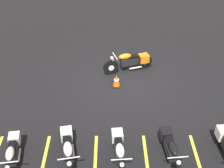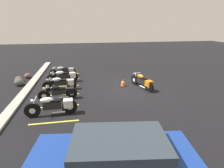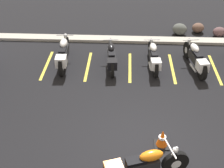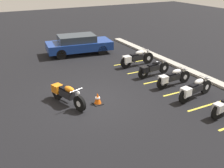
{
  "view_description": "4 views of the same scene",
  "coord_description": "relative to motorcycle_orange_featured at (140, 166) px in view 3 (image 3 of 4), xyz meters",
  "views": [
    {
      "loc": [
        0.72,
        10.76,
        7.36
      ],
      "look_at": [
        0.64,
        1.52,
        0.94
      ],
      "focal_mm": 50.0,
      "sensor_mm": 36.0,
      "label": 1
    },
    {
      "loc": [
        -10.37,
        2.97,
        3.96
      ],
      "look_at": [
        -0.31,
        1.16,
        0.46
      ],
      "focal_mm": 28.0,
      "sensor_mm": 36.0,
      "label": 2
    },
    {
      "loc": [
        -0.58,
        -5.71,
        6.03
      ],
      "look_at": [
        -0.95,
        1.94,
        0.8
      ],
      "focal_mm": 50.0,
      "sensor_mm": 36.0,
      "label": 3
    },
    {
      "loc": [
        9.47,
        -3.79,
        5.2
      ],
      "look_at": [
        0.38,
        1.01,
        0.74
      ],
      "focal_mm": 42.0,
      "sensor_mm": 36.0,
      "label": 4
    }
  ],
  "objects": [
    {
      "name": "parked_bike_3",
      "position": [
        2.16,
        5.11,
        -0.01
      ],
      "size": [
        0.75,
        2.18,
        0.86
      ],
      "rotation": [
        0.0,
        0.0,
        1.75
      ],
      "color": "black",
      "rests_on": "ground"
    },
    {
      "name": "traffic_cone",
      "position": [
        0.63,
        1.16,
        -0.23
      ],
      "size": [
        0.4,
        0.4,
        0.51
      ],
      "color": "black",
      "rests_on": "ground"
    },
    {
      "name": "stall_line_1",
      "position": [
        -1.78,
        5.13,
        -0.46
      ],
      "size": [
        0.1,
        2.1,
        0.0
      ],
      "primitive_type": "cube",
      "color": "gold",
      "rests_on": "ground"
    },
    {
      "name": "stall_line_3",
      "position": [
        1.36,
        5.13,
        -0.46
      ],
      "size": [
        0.1,
        2.1,
        0.0
      ],
      "primitive_type": "cube",
      "color": "gold",
      "rests_on": "ground"
    },
    {
      "name": "stall_line_0",
      "position": [
        -3.35,
        5.13,
        -0.46
      ],
      "size": [
        0.1,
        2.1,
        0.0
      ],
      "primitive_type": "cube",
      "color": "gold",
      "rests_on": "ground"
    },
    {
      "name": "parked_bike_2",
      "position": [
        0.64,
        5.15,
        -0.03
      ],
      "size": [
        0.59,
        2.1,
        0.83
      ],
      "rotation": [
        0.0,
        0.0,
        1.64
      ],
      "color": "black",
      "rests_on": "ground"
    },
    {
      "name": "landscape_rock_1",
      "position": [
        3.7,
        7.97,
        -0.26
      ],
      "size": [
        0.74,
        0.71,
        0.41
      ],
      "primitive_type": "ellipsoid",
      "rotation": [
        0.0,
        0.0,
        0.48
      ],
      "color": "brown",
      "rests_on": "ground"
    },
    {
      "name": "landscape_rock_0",
      "position": [
        2.85,
        8.36,
        -0.26
      ],
      "size": [
        0.76,
        0.76,
        0.42
      ],
      "primitive_type": "ellipsoid",
      "rotation": [
        0.0,
        0.0,
        0.81
      ],
      "color": "brown",
      "rests_on": "ground"
    },
    {
      "name": "landscape_rock_2",
      "position": [
        1.98,
        8.07,
        -0.21
      ],
      "size": [
        0.86,
        0.86,
        0.5
      ],
      "primitive_type": "ellipsoid",
      "rotation": [
        0.0,
        0.0,
        2.58
      ],
      "color": "#4A4E4A",
      "rests_on": "ground"
    },
    {
      "name": "stall_line_4",
      "position": [
        2.93,
        5.13,
        -0.46
      ],
      "size": [
        0.1,
        2.1,
        0.0
      ],
      "primitive_type": "cube",
      "color": "gold",
      "rests_on": "ground"
    },
    {
      "name": "motorcycle_orange_featured",
      "position": [
        0.0,
        0.0,
        0.0
      ],
      "size": [
        2.16,
        0.94,
        0.88
      ],
      "rotation": [
        0.0,
        0.0,
        0.31
      ],
      "color": "black",
      "rests_on": "ground"
    },
    {
      "name": "concrete_curb",
      "position": [
        0.18,
        7.32,
        -0.41
      ],
      "size": [
        18.0,
        0.5,
        0.12
      ],
      "primitive_type": "cube",
      "color": "#A8A399",
      "rests_on": "ground"
    },
    {
      "name": "ground",
      "position": [
        0.18,
        0.88,
        -0.47
      ],
      "size": [
        60.0,
        60.0,
        0.0
      ],
      "primitive_type": "plane",
      "color": "black"
    },
    {
      "name": "stall_line_2",
      "position": [
        -0.21,
        5.13,
        -0.46
      ],
      "size": [
        0.1,
        2.1,
        0.0
      ],
      "primitive_type": "cube",
      "color": "gold",
      "rests_on": "ground"
    },
    {
      "name": "parked_bike_0",
      "position": [
        -2.68,
        5.18,
        0.02
      ],
      "size": [
        0.65,
        2.3,
        0.91
      ],
      "rotation": [
        0.0,
        0.0,
        1.63
      ],
      "color": "black",
      "rests_on": "ground"
    },
    {
      "name": "parked_bike_1",
      "position": [
        -0.9,
        5.09,
        -0.03
      ],
      "size": [
        0.6,
        2.09,
        0.82
      ],
      "rotation": [
        0.0,
        0.0,
        1.67
      ],
      "color": "black",
      "rests_on": "ground"
    }
  ]
}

